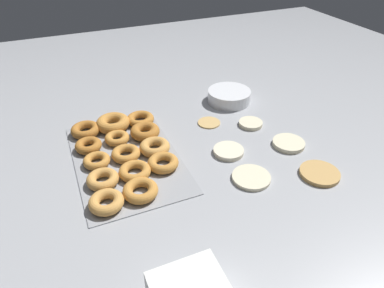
# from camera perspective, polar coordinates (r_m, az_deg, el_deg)

# --- Properties ---
(ground_plane) EXTENTS (3.00, 3.00, 0.00)m
(ground_plane) POSITION_cam_1_polar(r_m,az_deg,el_deg) (1.08, 4.91, -2.53)
(ground_plane) COLOR #9EA0A5
(pancake_0) EXTENTS (0.11, 0.11, 0.01)m
(pancake_0) POSITION_cam_1_polar(r_m,az_deg,el_deg) (1.18, 15.80, 0.10)
(pancake_0) COLOR beige
(pancake_0) RESTS_ON ground_plane
(pancake_1) EXTENTS (0.09, 0.09, 0.01)m
(pancake_1) POSITION_cam_1_polar(r_m,az_deg,el_deg) (1.26, 9.75, 3.39)
(pancake_1) COLOR beige
(pancake_1) RESTS_ON ground_plane
(pancake_2) EXTENTS (0.12, 0.12, 0.01)m
(pancake_2) POSITION_cam_1_polar(r_m,az_deg,el_deg) (1.08, 20.49, -4.60)
(pancake_2) COLOR tan
(pancake_2) RESTS_ON ground_plane
(pancake_3) EXTENTS (0.11, 0.11, 0.01)m
(pancake_3) POSITION_cam_1_polar(r_m,az_deg,el_deg) (1.02, 9.84, -5.51)
(pancake_3) COLOR beige
(pancake_3) RESTS_ON ground_plane
(pancake_4) EXTENTS (0.10, 0.10, 0.01)m
(pancake_4) POSITION_cam_1_polar(r_m,az_deg,el_deg) (1.11, 6.11, -1.18)
(pancake_4) COLOR beige
(pancake_4) RESTS_ON ground_plane
(pancake_5) EXTENTS (0.08, 0.08, 0.01)m
(pancake_5) POSITION_cam_1_polar(r_m,az_deg,el_deg) (1.26, 2.86, 3.67)
(pancake_5) COLOR tan
(pancake_5) RESTS_ON ground_plane
(donut_tray) EXTENTS (0.49, 0.31, 0.04)m
(donut_tray) POSITION_cam_1_polar(r_m,az_deg,el_deg) (1.11, -11.27, -1.00)
(donut_tray) COLOR #93969B
(donut_tray) RESTS_ON ground_plane
(batter_bowl) EXTENTS (0.17, 0.17, 0.05)m
(batter_bowl) POSITION_cam_1_polar(r_m,az_deg,el_deg) (1.40, 6.21, 7.94)
(batter_bowl) COLOR white
(batter_bowl) RESTS_ON ground_plane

